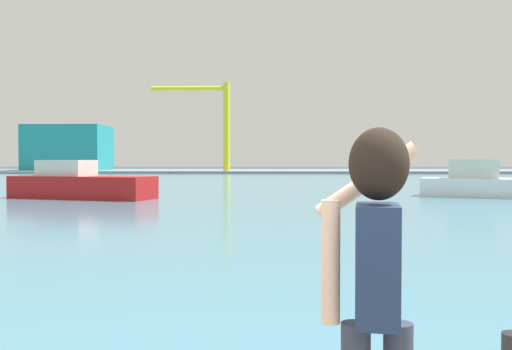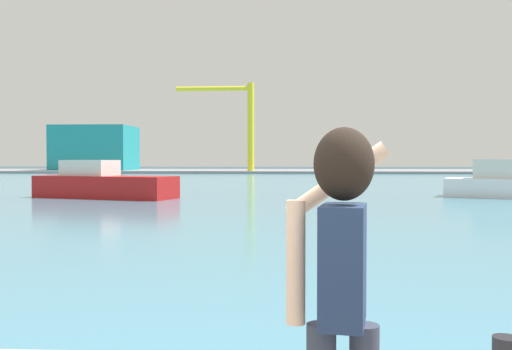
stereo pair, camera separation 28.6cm
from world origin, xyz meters
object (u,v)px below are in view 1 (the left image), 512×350
Objects in this scene: boat_moored_2 at (488,184)px; warehouse_left at (69,148)px; person_photographer at (375,271)px; boat_moored at (80,184)px; port_crane at (215,116)px.

warehouse_left reaches higher than boat_moored_2.
person_photographer reaches higher than boat_moored.
port_crane is at bearing 15.20° from person_photographer.
boat_moored_2 is at bearing -12.00° from person_photographer.
port_crane reaches higher than person_photographer.
person_photographer is at bearing -52.24° from boat_moored.
port_crane is (24.38, -6.55, 4.73)m from warehouse_left.
warehouse_left is at bearing 29.40° from person_photographer.
boat_moored is 0.64× the size of port_crane.
person_photographer is 85.20m from port_crane.
boat_moored is 65.66m from warehouse_left.
person_photographer is at bearing -90.86° from boat_moored_2.
warehouse_left is (-32.00, 91.12, 2.31)m from person_photographer.
person_photographer is 96.61m from warehouse_left.
boat_moored is (-10.62, 29.13, -0.87)m from person_photographer.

